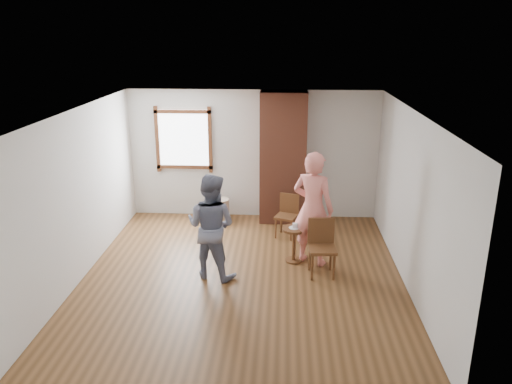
{
  "coord_description": "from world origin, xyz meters",
  "views": [
    {
      "loc": [
        0.61,
        -7.02,
        3.73
      ],
      "look_at": [
        0.17,
        0.8,
        1.15
      ],
      "focal_mm": 35.0,
      "sensor_mm": 36.0,
      "label": 1
    }
  ],
  "objects_px": {
    "dining_chair_left": "(287,213)",
    "person_pink": "(313,209)",
    "stoneware_crock": "(220,210)",
    "dining_chair_right": "(322,244)",
    "side_table": "(294,239)",
    "man": "(211,226)"
  },
  "relations": [
    {
      "from": "stoneware_crock",
      "to": "dining_chair_right",
      "type": "height_order",
      "value": "dining_chair_right"
    },
    {
      "from": "stoneware_crock",
      "to": "side_table",
      "type": "height_order",
      "value": "side_table"
    },
    {
      "from": "dining_chair_left",
      "to": "person_pink",
      "type": "xyz_separation_m",
      "value": [
        0.4,
        -1.12,
        0.5
      ]
    },
    {
      "from": "stoneware_crock",
      "to": "man",
      "type": "xyz_separation_m",
      "value": [
        0.17,
        -2.36,
        0.6
      ]
    },
    {
      "from": "stoneware_crock",
      "to": "side_table",
      "type": "xyz_separation_m",
      "value": [
        1.46,
        -1.79,
        0.17
      ]
    },
    {
      "from": "person_pink",
      "to": "stoneware_crock",
      "type": "bearing_deg",
      "value": -20.21
    },
    {
      "from": "dining_chair_right",
      "to": "person_pink",
      "type": "xyz_separation_m",
      "value": [
        -0.13,
        0.38,
        0.45
      ]
    },
    {
      "from": "dining_chair_left",
      "to": "man",
      "type": "bearing_deg",
      "value": -106.03
    },
    {
      "from": "stoneware_crock",
      "to": "dining_chair_left",
      "type": "height_order",
      "value": "dining_chair_left"
    },
    {
      "from": "person_pink",
      "to": "man",
      "type": "bearing_deg",
      "value": 45.11
    },
    {
      "from": "stoneware_crock",
      "to": "side_table",
      "type": "distance_m",
      "value": 2.31
    },
    {
      "from": "dining_chair_left",
      "to": "dining_chair_right",
      "type": "distance_m",
      "value": 1.59
    },
    {
      "from": "stoneware_crock",
      "to": "person_pink",
      "type": "xyz_separation_m",
      "value": [
        1.75,
        -1.8,
        0.72
      ]
    },
    {
      "from": "stoneware_crock",
      "to": "side_table",
      "type": "relative_size",
      "value": 0.77
    },
    {
      "from": "dining_chair_left",
      "to": "side_table",
      "type": "xyz_separation_m",
      "value": [
        0.11,
        -1.1,
        -0.04
      ]
    },
    {
      "from": "stoneware_crock",
      "to": "dining_chair_left",
      "type": "bearing_deg",
      "value": -26.86
    },
    {
      "from": "stoneware_crock",
      "to": "man",
      "type": "distance_m",
      "value": 2.44
    },
    {
      "from": "stoneware_crock",
      "to": "dining_chair_left",
      "type": "xyz_separation_m",
      "value": [
        1.35,
        -0.68,
        0.22
      ]
    },
    {
      "from": "dining_chair_left",
      "to": "man",
      "type": "xyz_separation_m",
      "value": [
        -1.19,
        -1.68,
        0.39
      ]
    },
    {
      "from": "stoneware_crock",
      "to": "dining_chair_right",
      "type": "relative_size",
      "value": 0.51
    },
    {
      "from": "side_table",
      "to": "man",
      "type": "height_order",
      "value": "man"
    },
    {
      "from": "person_pink",
      "to": "dining_chair_left",
      "type": "bearing_deg",
      "value": -44.75
    }
  ]
}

